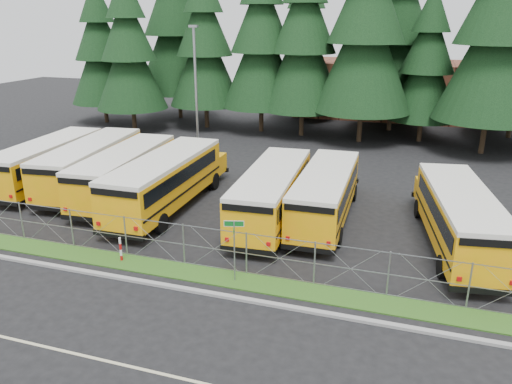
{
  "coord_description": "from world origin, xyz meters",
  "views": [
    {
      "loc": [
        8.42,
        -19.45,
        10.69
      ],
      "look_at": [
        0.81,
        4.0,
        2.04
      ],
      "focal_mm": 35.0,
      "sensor_mm": 36.0,
      "label": 1
    }
  ],
  "objects_px": {
    "bus_2": "(128,173)",
    "light_standard": "(196,87)",
    "street_sign": "(234,238)",
    "bus_6": "(326,195)",
    "bus_3": "(169,182)",
    "bus_5": "(273,194)",
    "striped_bollard": "(121,249)",
    "bus_0": "(52,163)",
    "bus_east": "(457,219)",
    "bus_1": "(94,165)"
  },
  "relations": [
    {
      "from": "bus_6",
      "to": "bus_east",
      "type": "xyz_separation_m",
      "value": [
        6.67,
        -1.48,
        0.04
      ]
    },
    {
      "from": "bus_6",
      "to": "bus_east",
      "type": "relative_size",
      "value": 0.97
    },
    {
      "from": "bus_1",
      "to": "bus_east",
      "type": "distance_m",
      "value": 22.26
    },
    {
      "from": "bus_1",
      "to": "bus_3",
      "type": "xyz_separation_m",
      "value": [
        6.34,
        -1.76,
        0.05
      ]
    },
    {
      "from": "bus_1",
      "to": "bus_6",
      "type": "xyz_separation_m",
      "value": [
        15.47,
        -0.8,
        -0.08
      ]
    },
    {
      "from": "bus_3",
      "to": "bus_6",
      "type": "distance_m",
      "value": 9.18
    },
    {
      "from": "bus_3",
      "to": "light_standard",
      "type": "bearing_deg",
      "value": 105.36
    },
    {
      "from": "bus_0",
      "to": "striped_bollard",
      "type": "distance_m",
      "value": 13.61
    },
    {
      "from": "bus_5",
      "to": "light_standard",
      "type": "height_order",
      "value": "light_standard"
    },
    {
      "from": "striped_bollard",
      "to": "light_standard",
      "type": "bearing_deg",
      "value": 103.46
    },
    {
      "from": "bus_0",
      "to": "light_standard",
      "type": "relative_size",
      "value": 1.13
    },
    {
      "from": "street_sign",
      "to": "light_standard",
      "type": "height_order",
      "value": "light_standard"
    },
    {
      "from": "striped_bollard",
      "to": "bus_1",
      "type": "bearing_deg",
      "value": 130.51
    },
    {
      "from": "bus_3",
      "to": "bus_5",
      "type": "xyz_separation_m",
      "value": [
        6.36,
        0.07,
        -0.09
      ]
    },
    {
      "from": "bus_1",
      "to": "bus_5",
      "type": "relative_size",
      "value": 1.02
    },
    {
      "from": "striped_bollard",
      "to": "street_sign",
      "type": "bearing_deg",
      "value": -1.28
    },
    {
      "from": "bus_0",
      "to": "striped_bollard",
      "type": "bearing_deg",
      "value": -42.67
    },
    {
      "from": "bus_3",
      "to": "bus_2",
      "type": "bearing_deg",
      "value": 162.36
    },
    {
      "from": "bus_0",
      "to": "bus_1",
      "type": "xyz_separation_m",
      "value": [
        3.17,
        0.19,
        0.04
      ]
    },
    {
      "from": "bus_6",
      "to": "striped_bollard",
      "type": "height_order",
      "value": "bus_6"
    },
    {
      "from": "bus_6",
      "to": "street_sign",
      "type": "distance_m",
      "value": 8.38
    },
    {
      "from": "bus_2",
      "to": "striped_bollard",
      "type": "height_order",
      "value": "bus_2"
    },
    {
      "from": "bus_3",
      "to": "street_sign",
      "type": "bearing_deg",
      "value": -47.19
    },
    {
      "from": "street_sign",
      "to": "bus_east",
      "type": "bearing_deg",
      "value": 35.71
    },
    {
      "from": "bus_0",
      "to": "street_sign",
      "type": "bearing_deg",
      "value": -31.91
    },
    {
      "from": "bus_6",
      "to": "bus_3",
      "type": "bearing_deg",
      "value": -175.38
    },
    {
      "from": "bus_1",
      "to": "bus_east",
      "type": "xyz_separation_m",
      "value": [
        22.14,
        -2.29,
        -0.04
      ]
    },
    {
      "from": "light_standard",
      "to": "bus_2",
      "type": "bearing_deg",
      "value": -89.84
    },
    {
      "from": "bus_2",
      "to": "bus_east",
      "type": "height_order",
      "value": "bus_2"
    },
    {
      "from": "bus_5",
      "to": "bus_6",
      "type": "height_order",
      "value": "bus_5"
    },
    {
      "from": "bus_3",
      "to": "bus_5",
      "type": "distance_m",
      "value": 6.36
    },
    {
      "from": "bus_0",
      "to": "bus_3",
      "type": "xyz_separation_m",
      "value": [
        9.51,
        -1.57,
        0.09
      ]
    },
    {
      "from": "bus_2",
      "to": "light_standard",
      "type": "xyz_separation_m",
      "value": [
        -0.03,
        10.58,
        3.99
      ]
    },
    {
      "from": "bus_east",
      "to": "street_sign",
      "type": "xyz_separation_m",
      "value": [
        -9.08,
        -6.53,
        0.54
      ]
    },
    {
      "from": "bus_5",
      "to": "bus_3",
      "type": "bearing_deg",
      "value": 177.32
    },
    {
      "from": "bus_3",
      "to": "bus_6",
      "type": "xyz_separation_m",
      "value": [
        9.13,
        0.95,
        -0.13
      ]
    },
    {
      "from": "bus_5",
      "to": "striped_bollard",
      "type": "bearing_deg",
      "value": -130.35
    },
    {
      "from": "bus_1",
      "to": "striped_bollard",
      "type": "bearing_deg",
      "value": -55.99
    },
    {
      "from": "bus_5",
      "to": "bus_east",
      "type": "bearing_deg",
      "value": -6.94
    },
    {
      "from": "bus_6",
      "to": "bus_east",
      "type": "height_order",
      "value": "bus_east"
    },
    {
      "from": "bus_1",
      "to": "bus_2",
      "type": "relative_size",
      "value": 1.02
    },
    {
      "from": "bus_5",
      "to": "bus_east",
      "type": "distance_m",
      "value": 9.45
    },
    {
      "from": "bus_6",
      "to": "striped_bollard",
      "type": "distance_m",
      "value": 11.3
    },
    {
      "from": "striped_bollard",
      "to": "bus_5",
      "type": "bearing_deg",
      "value": 52.95
    },
    {
      "from": "bus_2",
      "to": "street_sign",
      "type": "relative_size",
      "value": 4.09
    },
    {
      "from": "bus_6",
      "to": "street_sign",
      "type": "relative_size",
      "value": 3.96
    },
    {
      "from": "bus_1",
      "to": "light_standard",
      "type": "height_order",
      "value": "light_standard"
    },
    {
      "from": "bus_0",
      "to": "light_standard",
      "type": "distance_m",
      "value": 12.42
    },
    {
      "from": "bus_1",
      "to": "striped_bollard",
      "type": "relative_size",
      "value": 9.78
    },
    {
      "from": "bus_3",
      "to": "bus_5",
      "type": "height_order",
      "value": "bus_3"
    }
  ]
}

